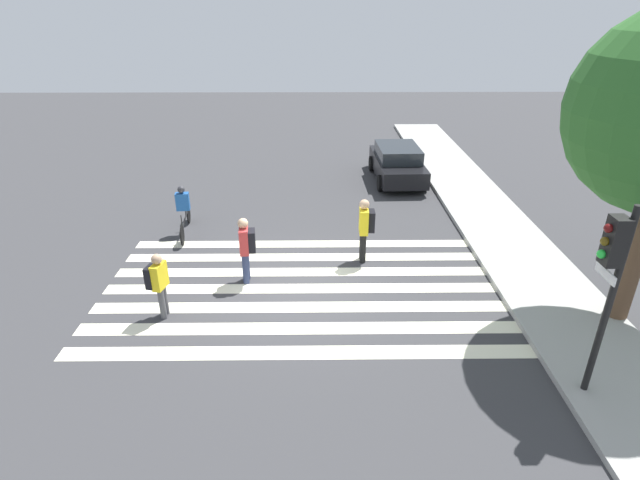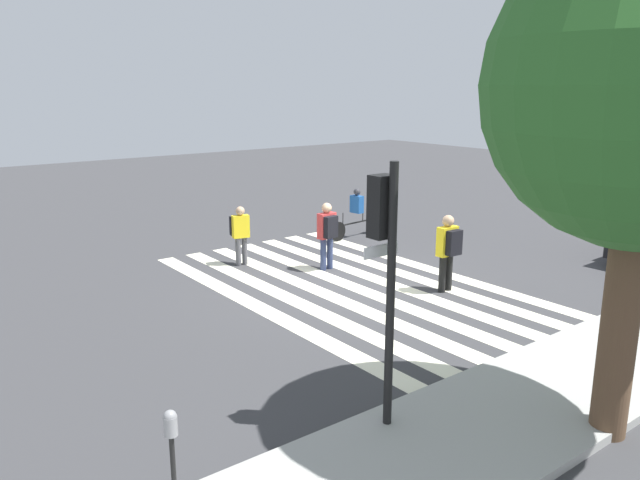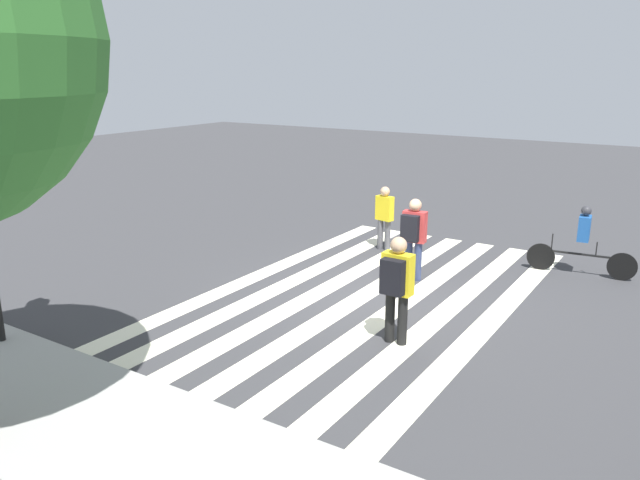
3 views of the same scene
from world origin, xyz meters
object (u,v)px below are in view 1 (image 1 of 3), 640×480
pedestrian_adult_blue_shirt (246,245)px  pedestrian_child_with_backpack (365,226)px  pedestrian_adult_tall_backpack (158,281)px  cyclist_far_lane (183,208)px  car_parked_far_curb (397,163)px  traffic_light (611,270)px

pedestrian_adult_blue_shirt → pedestrian_child_with_backpack: size_ratio=0.97×
pedestrian_adult_blue_shirt → pedestrian_child_with_backpack: (-1.12, 3.14, 0.03)m
pedestrian_adult_tall_backpack → cyclist_far_lane: (-4.61, -0.53, -0.09)m
car_parked_far_curb → traffic_light: bearing=5.4°
pedestrian_adult_blue_shirt → car_parked_far_curb: bearing=-37.4°
cyclist_far_lane → car_parked_far_curb: 9.02m
pedestrian_adult_blue_shirt → car_parked_far_curb: size_ratio=0.43×
pedestrian_adult_tall_backpack → car_parked_far_curb: size_ratio=0.39×
pedestrian_adult_blue_shirt → cyclist_far_lane: (-3.02, -2.33, -0.19)m
pedestrian_adult_tall_backpack → car_parked_far_curb: 11.91m
traffic_light → car_parked_far_curb: (-12.37, -1.55, -1.95)m
car_parked_far_curb → pedestrian_adult_blue_shirt: bearing=-34.0°
pedestrian_adult_tall_backpack → car_parked_far_curb: pedestrian_adult_tall_backpack is taller
pedestrian_child_with_backpack → car_parked_far_curb: size_ratio=0.45×
pedestrian_adult_blue_shirt → pedestrian_child_with_backpack: pedestrian_child_with_backpack is taller
traffic_light → pedestrian_adult_tall_backpack: traffic_light is taller
traffic_light → pedestrian_adult_blue_shirt: traffic_light is taller
pedestrian_adult_tall_backpack → car_parked_far_curb: bearing=157.0°
traffic_light → pedestrian_adult_blue_shirt: bearing=-122.6°
pedestrian_adult_tall_backpack → pedestrian_child_with_backpack: pedestrian_child_with_backpack is taller
cyclist_far_lane → car_parked_far_curb: (-5.10, 7.44, -0.13)m
pedestrian_adult_blue_shirt → pedestrian_adult_tall_backpack: bearing=126.2°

